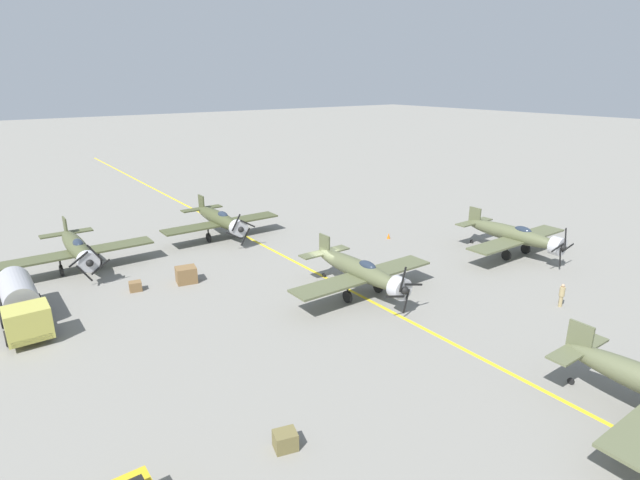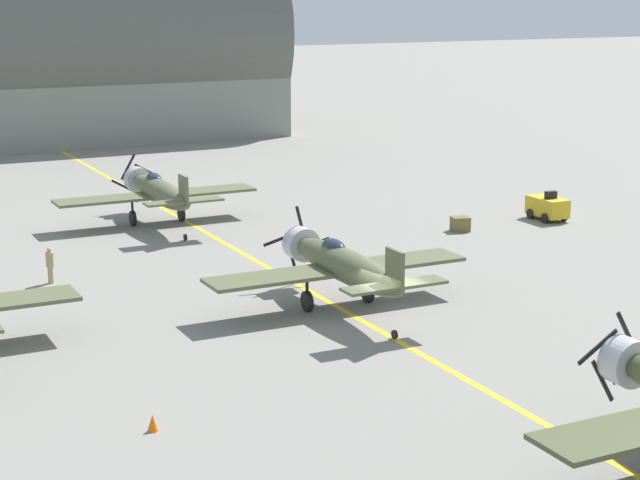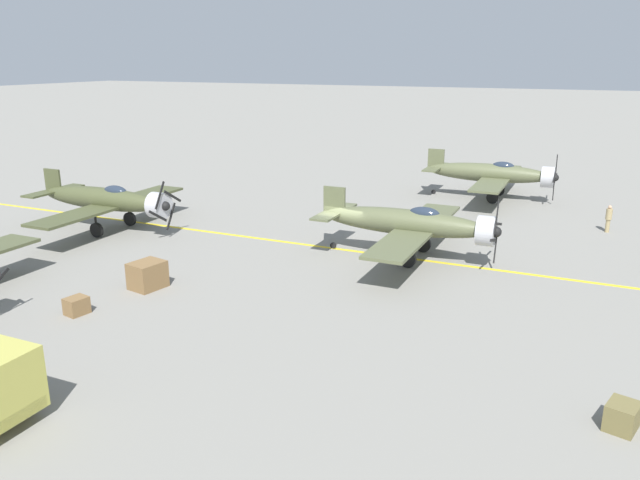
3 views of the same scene
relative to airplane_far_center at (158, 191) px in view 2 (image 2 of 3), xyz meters
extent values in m
plane|color=gray|center=(1.71, -23.76, -2.01)|extent=(400.00, 400.00, 0.00)
cube|color=yellow|center=(1.71, -23.76, -2.01)|extent=(0.30, 160.00, 0.01)
cylinder|color=#B7B7BC|center=(4.06, -34.99, 0.04)|extent=(1.58, 0.90, 1.58)
sphere|color=black|center=(4.06, -34.49, 0.04)|extent=(0.56, 0.56, 0.56)
cube|color=black|center=(3.31, -34.49, 0.49)|extent=(1.57, 0.06, 1.03)
cube|color=black|center=(3.61, -34.49, -0.71)|extent=(1.03, 0.06, 1.57)
cube|color=black|center=(4.81, -34.49, -0.42)|extent=(1.57, 0.06, 1.03)
cube|color=black|center=(4.51, -34.49, 0.79)|extent=(1.03, 0.06, 1.57)
ellipsoid|color=#5B6042|center=(0.00, -0.41, 0.04)|extent=(1.50, 9.50, 1.42)
cylinder|color=#B7B7BC|center=(0.00, 4.04, 0.04)|extent=(1.58, 0.90, 1.58)
ellipsoid|color=#232D3D|center=(0.00, 0.73, 0.60)|extent=(0.80, 1.70, 0.76)
cube|color=#5B6042|center=(0.00, 0.35, -0.30)|extent=(12.00, 2.10, 0.16)
cube|color=#5B6042|center=(0.00, -4.50, 0.19)|extent=(4.40, 1.10, 0.12)
cube|color=#5B6042|center=(0.00, -4.50, 0.84)|extent=(0.14, 1.30, 1.60)
sphere|color=black|center=(0.00, 4.54, 0.04)|extent=(0.56, 0.56, 0.56)
cube|color=black|center=(0.44, 4.54, -0.72)|extent=(1.00, 0.06, 1.58)
cube|color=black|center=(0.76, 4.54, 0.48)|extent=(1.58, 0.06, 1.00)
cube|color=black|center=(-0.44, 4.54, 0.79)|extent=(1.00, 0.06, 1.58)
cube|color=black|center=(-0.76, 4.54, -0.40)|extent=(1.58, 0.06, 1.00)
cylinder|color=black|center=(-1.50, 0.35, -0.93)|extent=(0.14, 0.14, 1.26)
cylinder|color=black|center=(-1.50, 0.35, -1.56)|extent=(0.22, 0.90, 0.90)
cylinder|color=black|center=(1.50, 0.35, -0.93)|extent=(0.14, 0.14, 1.26)
cylinder|color=black|center=(1.50, 0.35, -1.56)|extent=(0.22, 0.90, 0.90)
cylinder|color=black|center=(0.00, -4.56, -1.83)|extent=(0.12, 0.36, 0.36)
ellipsoid|color=#565B3D|center=(1.73, -20.32, 0.04)|extent=(1.50, 9.50, 1.42)
cylinder|color=#B7B7BC|center=(1.73, -15.87, 0.04)|extent=(1.58, 0.90, 1.58)
ellipsoid|color=#232D3D|center=(1.73, -19.18, 0.60)|extent=(0.80, 1.70, 0.76)
cube|color=#565B3D|center=(1.73, -19.56, -0.30)|extent=(12.00, 2.10, 0.16)
cube|color=#565B3D|center=(1.73, -24.41, 0.19)|extent=(4.40, 1.10, 0.12)
cube|color=#565B3D|center=(1.73, -24.41, 0.84)|extent=(0.14, 1.30, 1.60)
sphere|color=black|center=(1.73, -15.37, 0.04)|extent=(0.56, 0.56, 0.56)
cube|color=black|center=(1.95, -15.37, 0.89)|extent=(0.57, 0.06, 1.73)
cube|color=black|center=(0.89, -15.37, 0.26)|extent=(1.73, 0.06, 0.57)
cube|color=black|center=(1.52, -15.37, -0.81)|extent=(0.57, 0.06, 1.73)
cube|color=black|center=(2.58, -15.37, -0.18)|extent=(1.73, 0.06, 0.57)
cylinder|color=black|center=(0.23, -19.56, -0.93)|extent=(0.14, 0.14, 1.26)
cylinder|color=black|center=(0.23, -19.56, -1.56)|extent=(0.22, 0.90, 0.90)
cylinder|color=black|center=(3.23, -19.56, -0.93)|extent=(0.14, 0.14, 1.26)
cylinder|color=black|center=(3.23, -19.56, -1.56)|extent=(0.22, 0.90, 0.90)
cylinder|color=black|center=(1.73, -24.47, -1.83)|extent=(0.12, 0.36, 0.36)
cube|color=gold|center=(21.39, -9.19, -1.21)|extent=(1.40, 2.60, 1.10)
cube|color=black|center=(21.39, -9.45, -0.44)|extent=(0.70, 0.36, 0.44)
cylinder|color=black|center=(20.71, -8.48, -1.71)|extent=(0.20, 0.60, 0.60)
cylinder|color=black|center=(22.08, -8.48, -1.71)|extent=(0.20, 0.60, 0.60)
cylinder|color=black|center=(20.71, -9.91, -1.71)|extent=(0.20, 0.60, 0.60)
cylinder|color=black|center=(22.08, -9.91, -1.71)|extent=(0.20, 0.60, 0.60)
cylinder|color=tan|center=(-8.67, -10.04, -1.60)|extent=(0.26, 0.26, 0.83)
cylinder|color=tan|center=(-8.67, -10.04, -0.84)|extent=(0.38, 0.38, 0.69)
sphere|color=tan|center=(-8.67, -10.04, -0.38)|extent=(0.22, 0.22, 0.22)
cube|color=brown|center=(14.96, -9.43, -1.59)|extent=(1.19, 1.07, 0.84)
cone|color=orange|center=(-9.75, -28.92, -1.74)|extent=(0.36, 0.36, 0.55)
cube|color=gray|center=(3.31, 40.13, 2.32)|extent=(39.84, 17.77, 8.66)
cylinder|color=#555952|center=(3.31, 40.13, 7.45)|extent=(39.84, 19.55, 19.55)
camera|label=1|loc=(24.39, 6.14, 13.63)|focal=28.00mm
camera|label=2|loc=(-19.11, -59.48, 11.68)|focal=60.00mm
camera|label=3|loc=(33.50, -10.89, 8.67)|focal=35.00mm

